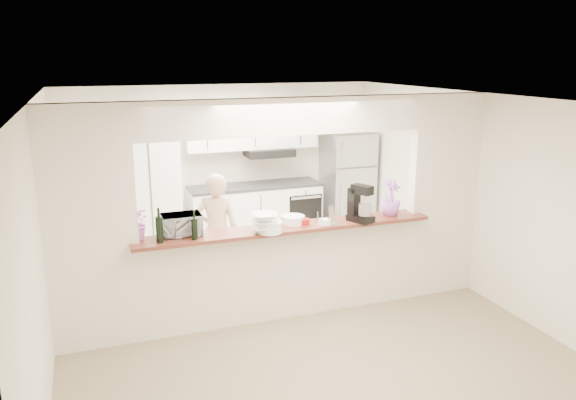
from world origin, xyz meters
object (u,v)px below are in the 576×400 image
refrigerator (347,183)px  person (217,232)px  stand_mixer (360,205)px  toaster_oven (181,225)px

refrigerator → person: (-2.61, -1.60, -0.09)m
person → stand_mixer: bearing=152.5°
refrigerator → person: 3.06m
person → toaster_oven: bearing=71.9°
stand_mixer → person: bearing=139.8°
refrigerator → person: bearing=-148.4°
stand_mixer → person: (-1.40, 1.18, -0.53)m
toaster_oven → refrigerator: bearing=38.6°
refrigerator → stand_mixer: size_ratio=3.98×
refrigerator → toaster_oven: 4.14m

